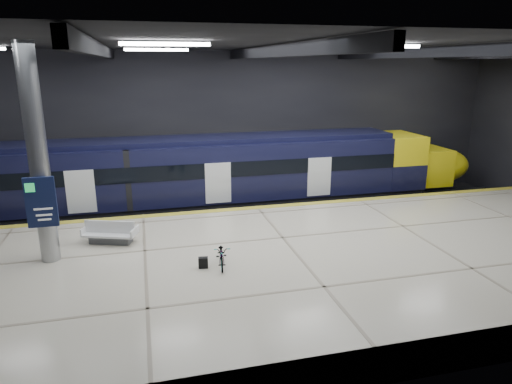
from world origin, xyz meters
name	(u,v)px	position (x,y,z in m)	size (l,w,h in m)	color
ground	(275,254)	(0.00, 0.00, 0.00)	(30.00, 30.00, 0.00)	black
room_shell	(277,109)	(0.00, 0.00, 5.72)	(30.10, 16.10, 8.05)	black
platform	(296,268)	(0.00, -2.50, 0.55)	(30.00, 11.00, 1.10)	beige
safety_strip	(258,208)	(0.00, 2.75, 1.11)	(30.00, 0.40, 0.01)	gold
rails	(244,211)	(0.00, 5.50, 0.08)	(30.00, 1.52, 0.16)	gray
train	(189,176)	(-2.76, 5.50, 2.06)	(29.40, 2.84, 3.79)	black
bench	(111,235)	(-6.17, 0.03, 1.39)	(2.04, 1.38, 0.83)	#595B60
bicycle	(222,255)	(-2.62, -2.87, 1.48)	(0.50, 1.43, 0.75)	#99999E
pannier_bag	(203,263)	(-3.22, -2.87, 1.28)	(0.30, 0.18, 0.35)	black
info_column	(38,160)	(-8.00, -1.03, 4.46)	(0.90, 0.78, 6.90)	#9EA0A5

